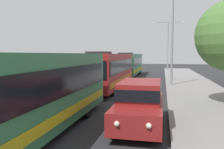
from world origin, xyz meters
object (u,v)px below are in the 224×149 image
Objects in this scene: bus_middle at (129,64)px; streetlamp_mid at (173,26)px; white_suv at (140,102)px; bus_second_in_line at (109,69)px; bus_lead at (29,92)px; streetlamp_far at (168,40)px.

streetlamp_mid is at bearing -61.44° from bus_middle.
streetlamp_mid reaches higher than white_suv.
bus_second_in_line is at bearing -152.49° from streetlamp_mid.
bus_second_in_line and bus_middle have the same top height.
bus_lead and bus_second_in_line have the same top height.
streetlamp_far is (1.70, 35.20, 4.51)m from white_suv.
bus_second_in_line is 0.97× the size of bus_middle.
bus_lead is 2.31× the size of white_suv.
bus_lead is 0.97× the size of bus_second_in_line.
bus_lead is at bearing -90.00° from bus_second_in_line.
bus_lead is at bearing -90.00° from bus_middle.
streetlamp_far is at bearing 81.79° from bus_lead.
white_suv is at bearing -97.33° from streetlamp_mid.
streetlamp_mid reaches higher than bus_lead.
bus_middle is (0.00, 12.73, 0.00)m from bus_second_in_line.
white_suv is 35.52m from streetlamp_far.
bus_middle is at bearing 99.08° from white_suv.
bus_lead is 1.25× the size of streetlamp_mid.
white_suv is at bearing -80.92° from bus_middle.
bus_second_in_line is (0.00, 12.63, 0.00)m from bus_lead.
bus_second_in_line is 12.73m from bus_middle.
streetlamp_far is (5.40, 12.06, 3.85)m from bus_middle.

